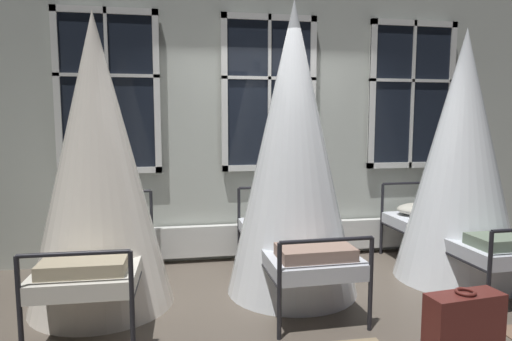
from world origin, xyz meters
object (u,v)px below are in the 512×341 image
Objects in this scene: cot_first at (98,167)px; cot_third at (461,161)px; cot_second at (293,154)px; suitcase_dark at (464,323)px.

cot_first reaches higher than cot_third.
cot_third is at bearing -90.65° from cot_second.
suitcase_dark is (0.90, -1.37, -1.11)m from cot_second.
cot_third is 1.95m from suitcase_dark.
cot_second reaches higher than cot_first.
cot_second is 1.07× the size of cot_third.
cot_first is at bearing 89.33° from cot_second.
cot_third is (1.79, 0.03, -0.09)m from cot_second.
cot_second is at bearing 117.02° from suitcase_dark.
cot_first is 3.17m from suitcase_dark.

